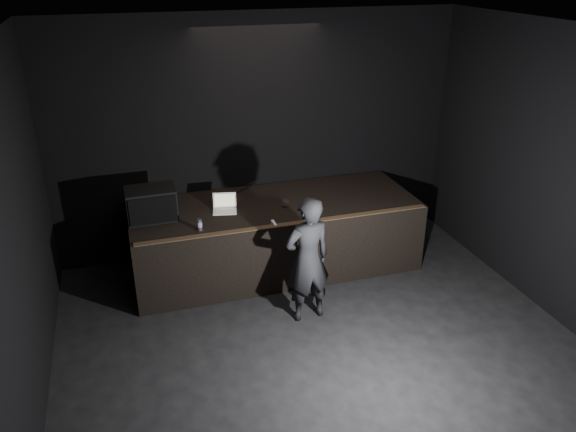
{
  "coord_description": "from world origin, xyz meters",
  "views": [
    {
      "loc": [
        -1.95,
        -4.2,
        4.16
      ],
      "look_at": [
        0.07,
        2.3,
        0.98
      ],
      "focal_mm": 35.0,
      "sensor_mm": 36.0,
      "label": 1
    }
  ],
  "objects_px": {
    "stage_riser": "(275,235)",
    "beer_can": "(200,225)",
    "stage_monitor": "(151,204)",
    "person": "(308,260)",
    "laptop": "(225,206)"
  },
  "relations": [
    {
      "from": "beer_can",
      "to": "stage_monitor",
      "type": "bearing_deg",
      "value": 135.74
    },
    {
      "from": "laptop",
      "to": "beer_can",
      "type": "relative_size",
      "value": 2.41
    },
    {
      "from": "beer_can",
      "to": "laptop",
      "type": "bearing_deg",
      "value": 50.4
    },
    {
      "from": "stage_monitor",
      "to": "person",
      "type": "relative_size",
      "value": 0.4
    },
    {
      "from": "stage_monitor",
      "to": "person",
      "type": "bearing_deg",
      "value": -39.28
    },
    {
      "from": "stage_riser",
      "to": "person",
      "type": "relative_size",
      "value": 2.45
    },
    {
      "from": "person",
      "to": "stage_riser",
      "type": "bearing_deg",
      "value": -96.25
    },
    {
      "from": "stage_riser",
      "to": "person",
      "type": "xyz_separation_m",
      "value": [
        0.03,
        -1.35,
        0.32
      ]
    },
    {
      "from": "stage_riser",
      "to": "beer_can",
      "type": "xyz_separation_m",
      "value": [
        -1.13,
        -0.54,
        0.58
      ]
    },
    {
      "from": "stage_monitor",
      "to": "laptop",
      "type": "relative_size",
      "value": 1.75
    },
    {
      "from": "stage_monitor",
      "to": "beer_can",
      "type": "xyz_separation_m",
      "value": [
        0.54,
        -0.53,
        -0.14
      ]
    },
    {
      "from": "stage_riser",
      "to": "laptop",
      "type": "bearing_deg",
      "value": -177.98
    },
    {
      "from": "stage_monitor",
      "to": "laptop",
      "type": "xyz_separation_m",
      "value": [
        0.96,
        -0.01,
        -0.16
      ]
    },
    {
      "from": "laptop",
      "to": "person",
      "type": "xyz_separation_m",
      "value": [
        0.74,
        -1.33,
        -0.24
      ]
    },
    {
      "from": "stage_riser",
      "to": "beer_can",
      "type": "relative_size",
      "value": 26.18
    }
  ]
}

